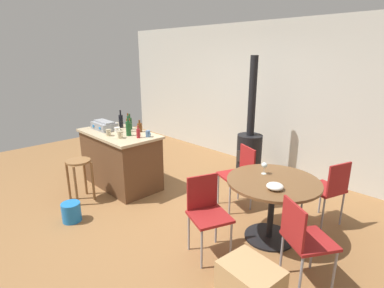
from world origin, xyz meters
The scene contains 25 objects.
ground_plane centered at (0.00, 0.00, 0.00)m, with size 8.80×8.80×0.00m, color olive.
back_wall centered at (0.00, 2.47, 1.35)m, with size 8.00×0.10×2.70m, color beige.
kitchen_island centered at (-1.00, -0.10, 0.45)m, with size 1.43×0.78×0.90m.
wooden_stool centered at (-0.93, -0.84, 0.47)m, with size 0.35×0.35×0.63m.
dining_table centered at (1.59, 0.33, 0.58)m, with size 1.06×1.06×0.75m.
folding_chair_near centered at (1.92, 1.11, 0.52)m, with size 0.50×0.50×0.87m.
folding_chair_far centered at (0.83, 0.71, 0.53)m, with size 0.52×0.52×0.88m.
folding_chair_left centered at (1.24, -0.39, 0.52)m, with size 0.52×0.52×0.87m.
folding_chair_right centered at (2.20, -0.12, 0.51)m, with size 0.55×0.55×0.87m.
wood_stove centered at (0.25, 1.75, 0.53)m, with size 0.44×0.45×2.10m.
toolbox centered at (-1.35, -0.16, 0.97)m, with size 0.44×0.29×0.15m.
bottle_0 centered at (-0.72, -0.09, 1.02)m, with size 0.08×0.08×0.31m.
bottle_1 centered at (-0.80, 0.17, 0.98)m, with size 0.08×0.08×0.20m.
bottle_2 centered at (-1.28, 0.12, 1.02)m, with size 0.07×0.07×0.30m.
bottle_3 centered at (-0.94, 0.05, 1.02)m, with size 0.06×0.06×0.30m.
bottle_4 centered at (-0.51, -0.05, 0.98)m, with size 0.06×0.06×0.19m.
bottle_5 centered at (-1.06, 0.16, 1.01)m, with size 0.07×0.07×0.26m.
cup_0 centered at (-0.94, -0.32, 0.95)m, with size 0.11×0.07×0.10m.
cup_1 centered at (-0.46, 0.08, 0.95)m, with size 0.11×0.07×0.10m.
cup_2 centered at (-1.01, -0.12, 0.95)m, with size 0.12×0.09×0.09m.
cup_3 centered at (-0.69, -0.26, 0.96)m, with size 0.11×0.08×0.11m.
wine_glass centered at (1.40, 0.41, 0.86)m, with size 0.07×0.07×0.14m.
serving_bowl centered at (1.72, 0.13, 0.78)m, with size 0.18×0.18×0.07m, color white.
cardboard_box centered at (2.01, -0.66, 0.19)m, with size 0.50×0.39×0.38m, color tan.
plastic_bucket centered at (-0.44, -1.21, 0.13)m, with size 0.24×0.24×0.26m, color blue.
Camera 1 is at (3.22, -2.53, 2.13)m, focal length 28.29 mm.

